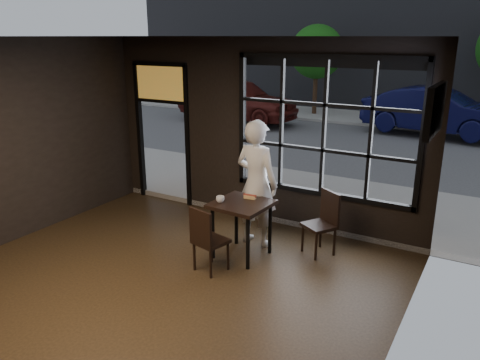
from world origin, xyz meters
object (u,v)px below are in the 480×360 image
Objects in this scene: man at (257,183)px; cafe_table at (242,229)px; chair_near at (211,239)px; navy_car at (436,111)px.

cafe_table is at bearing 100.84° from man.
man is at bearing -82.41° from chair_near.
chair_near is (-0.14, -0.62, 0.05)m from cafe_table.
navy_car reaches higher than cafe_table.
navy_car reaches higher than chair_near.
man reaches higher than cafe_table.
chair_near is 1.26m from man.
navy_car is at bearing -83.05° from chair_near.
man is (-0.03, 0.52, 0.57)m from cafe_table.
cafe_table is 0.90× the size of chair_near.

